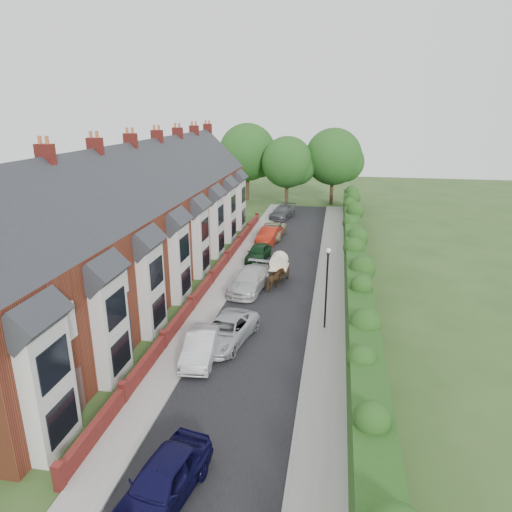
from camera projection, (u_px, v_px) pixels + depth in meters
The scene contains 23 objects.
ground at pixel (258, 358), 24.59m from camera, with size 140.00×140.00×0.00m, color #2D4C1E.
road at pixel (276, 283), 34.97m from camera, with size 6.00×58.00×0.02m, color black.
pavement_hedge_side at pixel (330, 286), 34.27m from camera, with size 2.20×58.00×0.12m, color #989490.
pavement_house_side at pixel (227, 279), 35.59m from camera, with size 1.70×58.00×0.12m, color #989490.
kerb_hedge_side at pixel (316, 285), 34.44m from camera, with size 0.18×58.00×0.13m, color #999A94.
kerb_house_side at pixel (237, 280), 35.46m from camera, with size 0.18×58.00×0.13m, color #999A94.
hedge at pixel (356, 268), 33.49m from camera, with size 2.10×58.00×2.85m.
terrace_row at pixel (139, 224), 34.36m from camera, with size 9.05×40.50×11.50m.
garden_wall_row at pixel (211, 278), 34.70m from camera, with size 0.35×40.35×1.10m.
lamppost at pixel (327, 278), 26.74m from camera, with size 0.32×0.32×5.16m.
tree_far_left at pixel (290, 164), 60.76m from camera, with size 7.14×6.80×9.29m.
tree_far_right at pixel (336, 158), 61.44m from camera, with size 7.98×7.60×10.31m.
tree_far_back at pixel (250, 154), 64.28m from camera, with size 8.40×8.00×10.82m.
car_navy at pixel (162, 481), 15.44m from camera, with size 1.88×4.68×1.60m, color black.
car_silver_a at pixel (201, 346), 24.30m from camera, with size 1.54×4.43×1.46m, color silver.
car_silver_b at pixel (226, 330), 26.03m from camera, with size 2.41×5.22×1.45m, color #B0B3B8.
car_white at pixel (250, 280), 33.47m from camera, with size 2.21×5.44×1.58m, color silver.
car_green at pixel (258, 253), 40.00m from camera, with size 1.69×4.21×1.43m, color black.
car_red at pixel (269, 235), 45.20m from camera, with size 1.61×4.61×1.52m, color #A02111.
car_beige at pixel (272, 231), 47.09m from camera, with size 2.37×5.14×1.43m, color tan.
car_grey at pixel (282, 212), 55.39m from camera, with size 2.07×5.08×1.48m, color #4F5156.
horse at pixel (275, 280), 33.42m from camera, with size 0.84×1.84×1.55m, color #482F1A.
horse_cart at pixel (279, 265), 35.11m from camera, with size 1.41×3.12×2.25m.
Camera 1 is at (3.68, -21.35, 12.86)m, focal length 32.00 mm.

